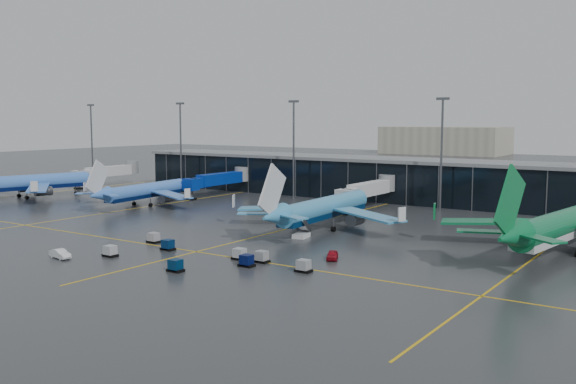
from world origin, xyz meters
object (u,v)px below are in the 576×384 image
Objects in this scene: airliner_arkefly at (147,182)px; mobile_airstair at (301,233)px; service_van_white at (60,254)px; service_van_red at (332,255)px; baggage_carts at (205,255)px; airliner_klm_west at (30,173)px; airliner_klm_near at (325,195)px; airliner_aer_lingus at (564,208)px.

mobile_airstair is (54.15, -14.87, -4.84)m from airliner_arkefly.
mobile_airstair is 40.03m from service_van_white.
airliner_arkefly reaches higher than service_van_red.
service_van_white is (33.47, -49.15, -4.91)m from airliner_arkefly.
airliner_arkefly is 72.82m from service_van_red.
baggage_carts is 21.73m from service_van_white.
airliner_klm_west reaches higher than airliner_klm_near.
airliner_arkefly reaches higher than baggage_carts.
baggage_carts is at bearing -50.03° from service_van_white.
airliner_klm_near is at bearing 97.66° from service_van_red.
airliner_aer_lingus is 1.33× the size of baggage_carts.
service_van_white is (-19.22, -44.75, -5.66)m from airliner_klm_near.
service_van_red is at bearing 3.15° from airliner_klm_west.
airliner_klm_near is at bearing -168.98° from airliner_aer_lingus.
airliner_klm_near is at bearing 88.96° from mobile_airstair.
service_van_red is (103.72, -19.87, -5.77)m from airliner_klm_west.
airliner_aer_lingus is 13.03× the size of mobile_airstair.
airliner_arkefly is at bearing 25.01° from airliner_klm_west.
service_van_white is (-18.41, -11.54, -0.06)m from baggage_carts.
airliner_aer_lingus is 55.88m from baggage_carts.
airliner_klm_west is at bearing 178.35° from airliner_klm_near.
baggage_carts is 9.80× the size of mobile_airstair.
airliner_arkefly is 8.59× the size of service_van_white.
mobile_airstair is (2.27, 22.74, 0.01)m from baggage_carts.
service_van_red is (13.34, -12.05, -0.10)m from mobile_airstair.
airliner_aer_lingus is 11.58× the size of service_van_red.
mobile_airstair reaches higher than service_van_white.
baggage_carts is at bearing -94.75° from airliner_klm_near.
airliner_arkefly is 10.42× the size of mobile_airstair.
service_van_white is at bearing -63.10° from airliner_arkefly.
service_van_white is (-20.67, -34.28, -0.07)m from mobile_airstair.
airliner_klm_west is at bearing -176.35° from airliner_arkefly.
airliner_klm_near is 9.75× the size of service_van_white.
airliner_klm_west is 36.92m from airliner_arkefly.
service_van_red is at bearing -51.03° from mobile_airstair.
airliner_klm_near is 1.21× the size of baggage_carts.
airliner_aer_lingus is (130.77, 4.99, 0.57)m from airliner_klm_west.
airliner_arkefly is at bearing 155.70° from mobile_airstair.
service_van_red is at bearing -60.05° from airliner_klm_near.
service_van_white is (-61.07, -47.09, -6.31)m from airliner_aer_lingus.
airliner_klm_near reaches higher than mobile_airstair.
airliner_klm_near is 0.91× the size of airliner_aer_lingus.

